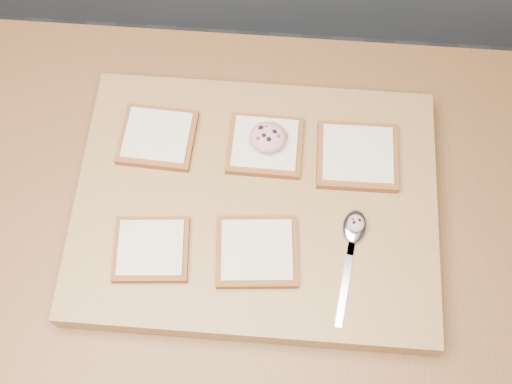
# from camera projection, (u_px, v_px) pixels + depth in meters

# --- Properties ---
(ground) EXTENTS (4.00, 4.00, 0.00)m
(ground) POSITION_uv_depth(u_px,v_px,m) (282.00, 355.00, 1.81)
(ground) COLOR #515459
(ground) RESTS_ON ground
(island_counter) EXTENTS (2.00, 0.80, 0.90)m
(island_counter) POSITION_uv_depth(u_px,v_px,m) (290.00, 316.00, 1.40)
(island_counter) COLOR slate
(island_counter) RESTS_ON ground
(cutting_board) EXTENTS (0.55, 0.42, 0.04)m
(cutting_board) POSITION_uv_depth(u_px,v_px,m) (256.00, 204.00, 1.00)
(cutting_board) COLOR #A78647
(cutting_board) RESTS_ON island_counter
(bread_far_left) EXTENTS (0.12, 0.11, 0.02)m
(bread_far_left) POSITION_uv_depth(u_px,v_px,m) (158.00, 137.00, 1.02)
(bread_far_left) COLOR brown
(bread_far_left) RESTS_ON cutting_board
(bread_far_center) EXTENTS (0.12, 0.11, 0.02)m
(bread_far_center) POSITION_uv_depth(u_px,v_px,m) (265.00, 145.00, 1.01)
(bread_far_center) COLOR brown
(bread_far_center) RESTS_ON cutting_board
(bread_far_right) EXTENTS (0.13, 0.12, 0.02)m
(bread_far_right) POSITION_uv_depth(u_px,v_px,m) (357.00, 156.00, 1.00)
(bread_far_right) COLOR brown
(bread_far_right) RESTS_ON cutting_board
(bread_near_left) EXTENTS (0.12, 0.11, 0.02)m
(bread_near_left) POSITION_uv_depth(u_px,v_px,m) (151.00, 249.00, 0.94)
(bread_near_left) COLOR brown
(bread_near_left) RESTS_ON cutting_board
(bread_near_center) EXTENTS (0.13, 0.12, 0.02)m
(bread_near_center) POSITION_uv_depth(u_px,v_px,m) (257.00, 251.00, 0.94)
(bread_near_center) COLOR brown
(bread_near_center) RESTS_ON cutting_board
(tuna_salad_dollop) EXTENTS (0.06, 0.05, 0.03)m
(tuna_salad_dollop) POSITION_uv_depth(u_px,v_px,m) (268.00, 137.00, 0.99)
(tuna_salad_dollop) COLOR #DE948E
(tuna_salad_dollop) RESTS_ON bread_far_center
(spoon) EXTENTS (0.05, 0.18, 0.01)m
(spoon) POSITION_uv_depth(u_px,v_px,m) (353.00, 235.00, 0.95)
(spoon) COLOR silver
(spoon) RESTS_ON cutting_board
(spoon_salad) EXTENTS (0.03, 0.03, 0.02)m
(spoon_salad) POSITION_uv_depth(u_px,v_px,m) (356.00, 223.00, 0.94)
(spoon_salad) COLOR #DE948E
(spoon_salad) RESTS_ON spoon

